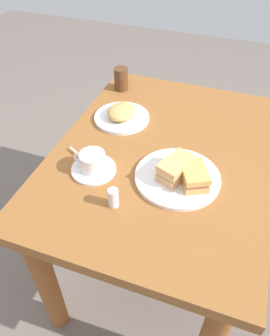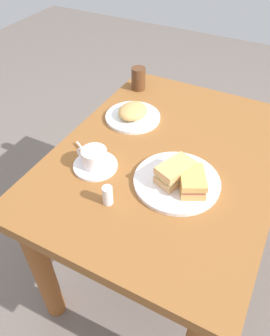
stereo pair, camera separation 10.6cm
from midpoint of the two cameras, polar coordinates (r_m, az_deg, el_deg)
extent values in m
plane|color=#6D615A|center=(1.72, 1.76, -15.42)|extent=(6.00, 6.00, 0.00)
cube|color=brown|center=(1.19, 2.45, 2.01)|extent=(1.03, 0.77, 0.04)
cylinder|color=brown|center=(1.81, -2.88, 4.28)|extent=(0.08, 0.08, 0.66)
cylinder|color=brown|center=(1.33, -17.66, -18.58)|extent=(0.08, 0.08, 0.66)
cylinder|color=brown|center=(1.72, 16.37, -0.20)|extent=(0.08, 0.08, 0.66)
cylinder|color=white|center=(1.07, 4.64, -1.77)|extent=(0.28, 0.28, 0.01)
cube|color=tan|center=(1.05, 4.23, -0.96)|extent=(0.14, 0.11, 0.03)
cube|color=#D1CB80|center=(1.04, 4.29, -0.20)|extent=(0.13, 0.10, 0.01)
cube|color=#E1A362|center=(1.03, 4.34, 0.58)|extent=(0.14, 0.11, 0.03)
cube|color=tan|center=(1.04, 7.28, -2.17)|extent=(0.14, 0.12, 0.02)
cube|color=#B0584D|center=(1.03, 7.37, -1.49)|extent=(0.12, 0.11, 0.01)
cube|color=tan|center=(1.02, 7.45, -0.80)|extent=(0.14, 0.12, 0.02)
cylinder|color=white|center=(1.11, -9.98, -0.36)|extent=(0.15, 0.15, 0.01)
cylinder|color=white|center=(1.09, -10.21, 1.02)|extent=(0.09, 0.09, 0.06)
cylinder|color=#AA7345|center=(1.07, -10.38, 2.09)|extent=(0.08, 0.08, 0.01)
torus|color=white|center=(1.11, -12.43, 1.61)|extent=(0.01, 0.04, 0.04)
cube|color=silver|center=(1.18, -12.85, 2.57)|extent=(0.04, 0.07, 0.00)
ellipsoid|color=silver|center=(1.15, -11.65, 1.47)|extent=(0.03, 0.03, 0.01)
cylinder|color=white|center=(1.34, -4.63, 8.71)|extent=(0.22, 0.22, 0.01)
ellipsoid|color=tan|center=(1.32, -4.70, 9.75)|extent=(0.13, 0.11, 0.04)
cylinder|color=silver|center=(0.98, -6.96, -5.37)|extent=(0.03, 0.03, 0.07)
cylinder|color=#58331C|center=(1.52, -4.52, 15.24)|extent=(0.06, 0.06, 0.10)
camera|label=1|loc=(0.05, -92.87, -2.68)|focal=34.77mm
camera|label=2|loc=(0.05, 87.13, 2.68)|focal=34.77mm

